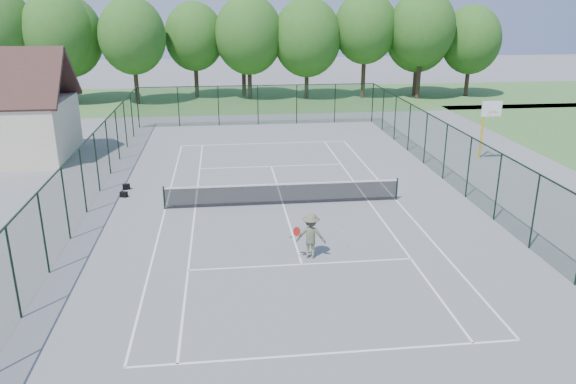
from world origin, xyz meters
name	(u,v)px	position (x,y,z in m)	size (l,w,h in m)	color
ground	(283,204)	(0.00, 0.00, 0.00)	(140.00, 140.00, 0.00)	gray
grass_far	(250,99)	(0.00, 30.00, 0.01)	(80.00, 16.00, 0.01)	#4B7D3B
court_lines	(283,204)	(0.00, 0.00, 0.00)	(11.05, 23.85, 0.01)	white
tennis_net	(283,193)	(0.00, 0.00, 0.58)	(11.08, 0.08, 1.10)	black
fence_enclosure	(283,173)	(0.00, 0.00, 1.56)	(18.05, 36.05, 3.02)	#18381F
tree_line_far	(249,35)	(0.00, 30.00, 5.99)	(39.40, 6.40, 9.70)	#3F2B1F
basketball_goal	(487,118)	(12.76, 6.23, 2.57)	(1.20, 1.43, 3.65)	#DDB408
sports_bag_a	(126,187)	(-7.71, 3.11, 0.14)	(0.36, 0.21, 0.28)	black
sports_bag_b	(124,194)	(-7.65, 1.93, 0.13)	(0.35, 0.21, 0.27)	black
tennis_player	(311,235)	(0.41, -5.80, 0.87)	(2.24, 0.88, 1.75)	#5F6449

